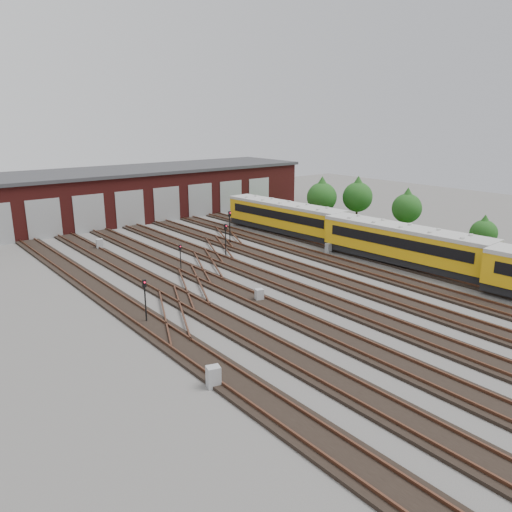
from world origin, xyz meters
TOP-DOWN VIEW (x-y plane):
  - ground at (0.00, 0.00)m, footprint 120.00×120.00m
  - track_network at (-0.17, 0.59)m, footprint 30.40×70.00m
  - maintenance_shed at (-0.01, 39.97)m, footprint 51.00×12.50m
  - grass_verge at (19.00, 10.00)m, footprint 8.00×55.00m
  - metro_train at (10.00, 3.47)m, footprint 3.93×48.05m
  - signal_mast_0 at (-13.99, 5.94)m, footprint 0.26×0.24m
  - signal_mast_1 at (-6.56, 14.26)m, footprint 0.23×0.22m
  - signal_mast_2 at (2.21, 19.22)m, footprint 0.28×0.26m
  - signal_mast_3 at (-0.78, 15.72)m, footprint 0.30×0.29m
  - relay_cabinet_0 at (-15.00, -3.36)m, footprint 0.79×0.71m
  - relay_cabinet_1 at (-9.11, 26.01)m, footprint 0.73×0.65m
  - relay_cabinet_2 at (-5.76, 4.48)m, footprint 0.68×0.61m
  - relay_cabinet_3 at (8.04, 10.71)m, footprint 0.60×0.52m
  - relay_cabinet_4 at (11.84, 9.25)m, footprint 0.63×0.58m
  - tree_0 at (16.83, 20.31)m, footprint 3.65×3.65m
  - tree_1 at (20.49, 17.79)m, footprint 3.65×3.65m
  - tree_2 at (20.20, 10.45)m, footprint 3.29×3.29m
  - tree_3 at (18.13, 0.43)m, footprint 2.52×2.52m
  - bush_0 at (18.94, -0.09)m, footprint 1.67×1.67m
  - bush_1 at (19.02, 12.95)m, footprint 1.42×1.42m
  - bush_2 at (19.94, 30.56)m, footprint 1.42×1.42m

SIDE VIEW (x-z plane):
  - ground at x=0.00m, z-range 0.00..0.00m
  - grass_verge at x=19.00m, z-range 0.00..0.05m
  - track_network at x=-0.17m, z-range -0.06..0.27m
  - relay_cabinet_4 at x=11.84m, z-range 0.00..0.85m
  - relay_cabinet_3 at x=8.04m, z-range 0.00..0.94m
  - relay_cabinet_2 at x=-5.76m, z-range 0.00..0.94m
  - relay_cabinet_1 at x=-9.11m, z-range 0.00..1.07m
  - relay_cabinet_0 at x=-15.00m, z-range 0.00..1.10m
  - bush_2 at x=19.94m, z-range 0.00..1.42m
  - bush_1 at x=19.02m, z-range 0.00..1.42m
  - bush_0 at x=18.94m, z-range 0.00..1.67m
  - signal_mast_1 at x=-6.56m, z-range 0.35..2.76m
  - signal_mast_0 at x=-13.99m, z-range 0.42..3.40m
  - metro_train at x=10.00m, z-range 0.37..3.66m
  - signal_mast_3 at x=-0.78m, z-range 0.45..3.65m
  - signal_mast_2 at x=2.21m, z-range 0.48..4.06m
  - tree_3 at x=18.13m, z-range 0.59..4.77m
  - maintenance_shed at x=-0.01m, z-range 0.03..6.38m
  - tree_2 at x=20.20m, z-range 0.78..6.22m
  - tree_0 at x=16.83m, z-range 0.86..6.90m
  - tree_1 at x=20.49m, z-range 0.86..6.91m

